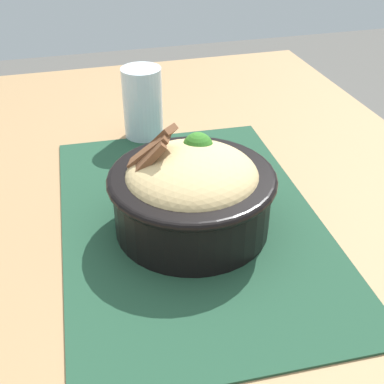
{
  "coord_description": "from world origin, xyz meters",
  "views": [
    {
      "loc": [
        -0.5,
        0.15,
        1.12
      ],
      "look_at": [
        -0.02,
        0.02,
        0.8
      ],
      "focal_mm": 47.89,
      "sensor_mm": 36.0,
      "label": 1
    }
  ],
  "objects": [
    {
      "name": "placemat",
      "position": [
        -0.01,
        0.01,
        0.75
      ],
      "size": [
        0.49,
        0.33,
        0.0
      ],
      "primitive_type": "cube",
      "rotation": [
        0.0,
        0.0,
        -0.04
      ],
      "color": "#1E422D",
      "rests_on": "table"
    },
    {
      "name": "fork",
      "position": [
        0.07,
        0.04,
        0.75
      ],
      "size": [
        0.05,
        0.13,
        0.0
      ],
      "color": "#B5B5B5",
      "rests_on": "placemat"
    },
    {
      "name": "drinking_glass",
      "position": [
        0.24,
        0.03,
        0.79
      ],
      "size": [
        0.06,
        0.06,
        0.11
      ],
      "color": "silver",
      "rests_on": "table"
    },
    {
      "name": "table",
      "position": [
        0.0,
        0.0,
        0.67
      ],
      "size": [
        1.16,
        0.77,
        0.74
      ],
      "color": "#99754C",
      "rests_on": "ground_plane"
    },
    {
      "name": "bowl",
      "position": [
        -0.02,
        0.02,
        0.8
      ],
      "size": [
        0.2,
        0.2,
        0.13
      ],
      "color": "black",
      "rests_on": "placemat"
    }
  ]
}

